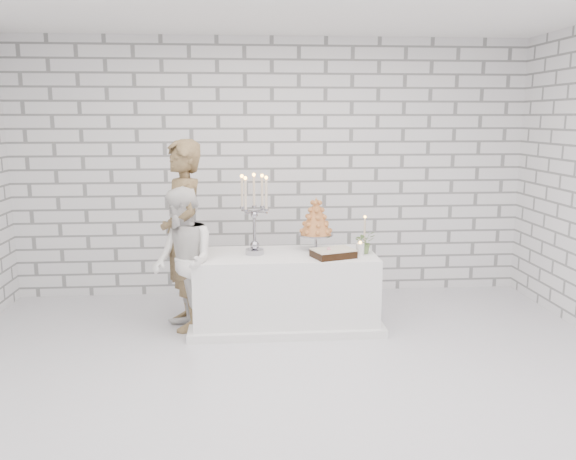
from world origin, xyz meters
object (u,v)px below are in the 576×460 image
at_px(croquembouche, 316,224).
at_px(cake_table, 285,290).
at_px(bride, 183,262).
at_px(candelabra, 254,214).
at_px(groom, 184,235).

bearing_deg(croquembouche, cake_table, -158.68).
bearing_deg(cake_table, bride, -169.76).
xyz_separation_m(cake_table, croquembouche, (0.32, 0.13, 0.65)).
xyz_separation_m(cake_table, candelabra, (-0.30, 0.01, 0.78)).
bearing_deg(groom, cake_table, 68.58).
xyz_separation_m(candelabra, croquembouche, (0.63, 0.12, -0.13)).
bearing_deg(candelabra, croquembouche, 10.94).
relative_size(groom, croquembouche, 3.42).
relative_size(bride, croquembouche, 2.64).
distance_m(candelabra, croquembouche, 0.65).
distance_m(cake_table, groom, 1.15).
height_order(groom, bride, groom).
bearing_deg(candelabra, cake_table, -0.97).
distance_m(groom, croquembouche, 1.33).
distance_m(cake_table, croquembouche, 0.74).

